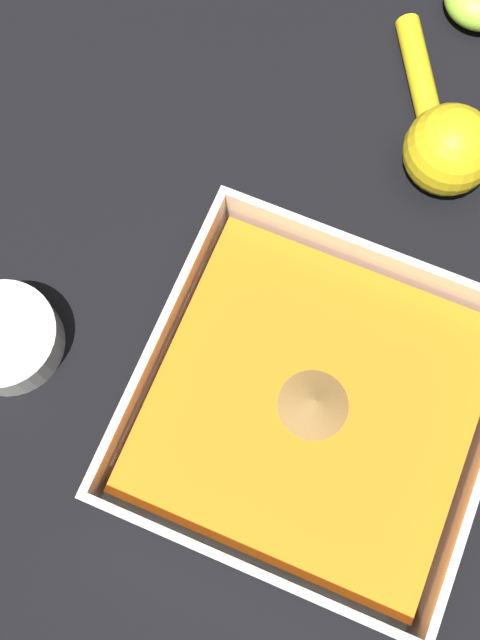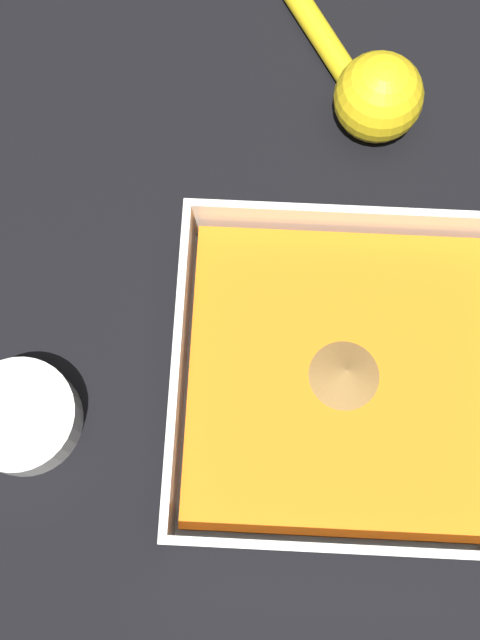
# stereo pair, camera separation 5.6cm
# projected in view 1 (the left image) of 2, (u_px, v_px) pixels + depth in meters

# --- Properties ---
(ground_plane) EXTENTS (4.00, 4.00, 0.00)m
(ground_plane) POSITION_uv_depth(u_px,v_px,m) (287.00, 440.00, 0.56)
(ground_plane) COLOR black
(square_dish) EXTENTS (0.25, 0.25, 0.06)m
(square_dish) POSITION_uv_depth(u_px,v_px,m) (316.00, 411.00, 0.55)
(square_dish) COLOR silver
(square_dish) RESTS_ON ground_plane
(spice_bowl) EXTENTS (0.08, 0.08, 0.03)m
(spice_bowl) POSITION_uv_depth(u_px,v_px,m) (11.00, 340.00, 0.57)
(spice_bowl) COLOR silver
(spice_bowl) RESTS_ON ground_plane
(lemon_squeezer) EXTENTS (0.17, 0.12, 0.07)m
(lemon_squeezer) POSITION_uv_depth(u_px,v_px,m) (450.00, 143.00, 0.60)
(lemon_squeezer) COLOR yellow
(lemon_squeezer) RESTS_ON ground_plane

